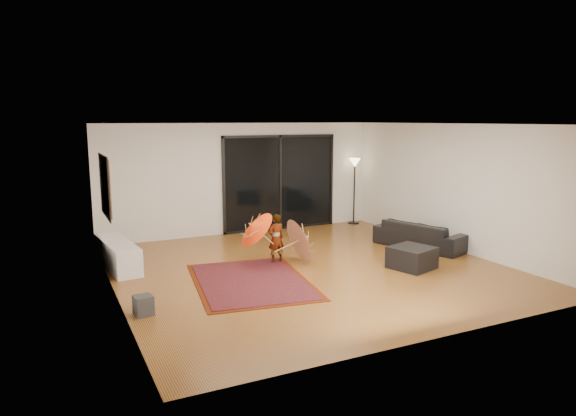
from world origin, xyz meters
TOP-DOWN VIEW (x-y plane):
  - floor at (0.00, 0.00)m, footprint 7.00×7.00m
  - ceiling at (0.00, 0.00)m, footprint 7.00×7.00m
  - wall_back at (0.00, 3.50)m, footprint 7.00×0.00m
  - wall_front at (0.00, -3.50)m, footprint 7.00×0.00m
  - wall_left at (-3.50, 0.00)m, footprint 0.00×7.00m
  - wall_right at (3.50, 0.00)m, footprint 0.00×7.00m
  - sliding_door at (1.00, 3.47)m, footprint 3.06×0.07m
  - painting at (-3.46, 1.00)m, footprint 0.04×1.28m
  - media_console at (-3.25, 1.65)m, footprint 0.66×1.87m
  - speaker at (-3.25, -1.03)m, footprint 0.29×0.29m
  - persian_rug at (-1.29, -0.28)m, footprint 2.28×2.92m
  - sofa at (2.95, 0.35)m, footprint 1.38×2.14m
  - ottoman at (1.77, -0.83)m, footprint 0.90×0.90m
  - floor_lamp at (3.10, 3.25)m, footprint 0.30×0.30m
  - child at (-0.39, 0.64)m, footprint 0.38×0.28m
  - parasol_orange at (-0.94, 0.59)m, footprint 0.66×0.80m
  - parasol_white at (0.21, 0.49)m, footprint 0.53×0.90m

SIDE VIEW (x-z plane):
  - floor at x=0.00m, z-range 0.00..0.00m
  - persian_rug at x=-1.29m, z-range 0.00..0.02m
  - speaker at x=-3.25m, z-range 0.00..0.29m
  - ottoman at x=1.77m, z-range 0.00..0.41m
  - media_console at x=-3.25m, z-range 0.00..0.51m
  - sofa at x=2.95m, z-range 0.00..0.58m
  - child at x=-0.39m, z-range 0.00..0.97m
  - parasol_white at x=0.21m, z-range 0.04..0.97m
  - parasol_orange at x=-0.94m, z-range 0.30..1.17m
  - sliding_door at x=1.00m, z-range 0.00..2.40m
  - wall_back at x=0.00m, z-range -2.15..4.85m
  - wall_front at x=0.00m, z-range -2.15..4.85m
  - wall_left at x=-3.50m, z-range -2.15..4.85m
  - wall_right at x=3.50m, z-range -2.15..4.85m
  - floor_lamp at x=3.10m, z-range 0.51..2.27m
  - painting at x=-3.46m, z-range 1.11..2.19m
  - ceiling at x=0.00m, z-range 2.70..2.70m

